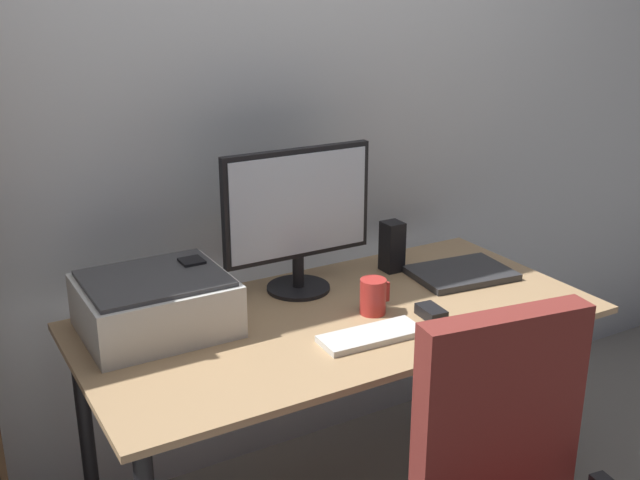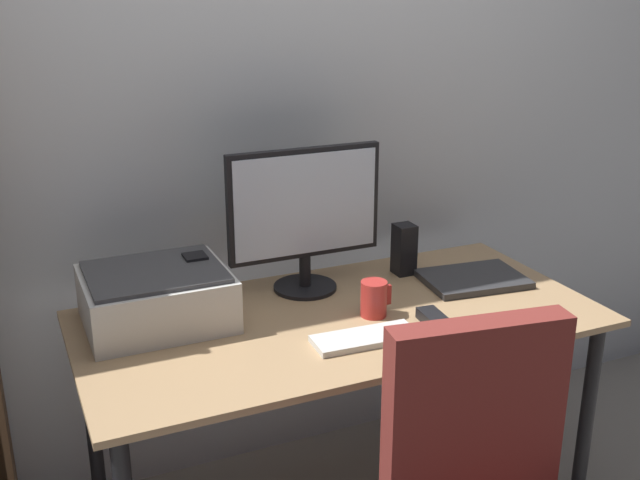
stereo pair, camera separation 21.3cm
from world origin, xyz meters
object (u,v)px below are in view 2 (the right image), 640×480
at_px(laptop, 473,279).
at_px(speaker_left, 196,282).
at_px(coffee_mug, 374,299).
at_px(desk, 340,342).
at_px(printer, 156,297).
at_px(mouse, 432,317).
at_px(monitor, 305,212).
at_px(keyboard, 365,338).
at_px(speaker_right, 404,249).

bearing_deg(laptop, speaker_left, 175.87).
relative_size(coffee_mug, laptop, 0.33).
bearing_deg(desk, laptop, 6.70).
relative_size(speaker_left, printer, 0.42).
bearing_deg(mouse, speaker_left, 152.90).
height_order(monitor, laptop, monitor).
relative_size(monitor, keyboard, 1.69).
distance_m(laptop, printer, 1.01).
xyz_separation_m(desk, mouse, (0.22, -0.15, 0.10)).
bearing_deg(desk, monitor, 93.88).
bearing_deg(printer, monitor, 6.87).
height_order(desk, mouse, mouse).
height_order(mouse, laptop, mouse).
bearing_deg(coffee_mug, keyboard, -125.31).
bearing_deg(laptop, mouse, -137.69).
height_order(monitor, mouse, monitor).
height_order(keyboard, laptop, laptop).
distance_m(monitor, speaker_right, 0.39).
bearing_deg(printer, desk, -18.74).
distance_m(desk, laptop, 0.52).
height_order(speaker_left, speaker_right, same).
bearing_deg(keyboard, desk, 90.25).
bearing_deg(laptop, speaker_right, 142.76).
distance_m(monitor, keyboard, 0.47).
distance_m(coffee_mug, speaker_right, 0.36).
height_order(monitor, printer, monitor).
xyz_separation_m(desk, laptop, (0.50, 0.06, 0.10)).
xyz_separation_m(mouse, laptop, (0.28, 0.21, -0.01)).
distance_m(keyboard, laptop, 0.56).
height_order(laptop, speaker_left, speaker_left).
xyz_separation_m(desk, keyboard, (-0.01, -0.18, 0.09)).
height_order(keyboard, mouse, mouse).
height_order(keyboard, speaker_left, speaker_left).
bearing_deg(mouse, printer, 161.07).
bearing_deg(speaker_left, mouse, -32.07).
height_order(desk, laptop, laptop).
relative_size(desk, keyboard, 5.20).
distance_m(keyboard, mouse, 0.23).
xyz_separation_m(desk, monitor, (-0.02, 0.23, 0.34)).
height_order(speaker_right, printer, speaker_right).
bearing_deg(monitor, keyboard, -88.89).
bearing_deg(speaker_right, mouse, -107.69).
xyz_separation_m(monitor, speaker_right, (0.35, -0.01, -0.17)).
bearing_deg(monitor, printer, -173.13).
height_order(coffee_mug, speaker_right, speaker_right).
xyz_separation_m(laptop, speaker_right, (-0.17, 0.16, 0.07)).
bearing_deg(speaker_left, keyboard, -47.65).
distance_m(monitor, mouse, 0.50).
xyz_separation_m(speaker_right, printer, (-0.83, -0.05, -0.00)).
xyz_separation_m(laptop, printer, (-1.00, 0.11, 0.07)).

